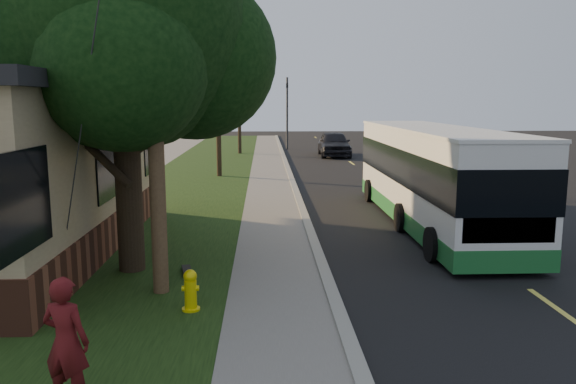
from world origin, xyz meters
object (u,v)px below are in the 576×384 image
(leafy_tree, at_px, (125,31))
(utility_pole, at_px, (152,50))
(distant_car, at_px, (334,144))
(fire_hydrant, at_px, (191,290))
(bare_tree_far, at_px, (239,126))
(bare_tree_near, at_px, (219,134))
(skateboard_main, at_px, (187,270))
(traffic_signal, at_px, (287,108))
(transit_bus, at_px, (432,173))
(skateboarder, at_px, (66,342))

(leafy_tree, bearing_deg, utility_pole, -62.40)
(distant_car, bearing_deg, fire_hydrant, -100.53)
(utility_pole, distance_m, bare_tree_far, 29.13)
(leafy_tree, distance_m, distant_car, 27.21)
(bare_tree_near, distance_m, distant_car, 12.59)
(distant_car, bearing_deg, bare_tree_far, 167.66)
(leafy_tree, relative_size, skateboard_main, 10.09)
(leafy_tree, bearing_deg, fire_hydrant, -59.33)
(traffic_signal, xyz_separation_m, transit_bus, (3.26, -27.02, -1.59))
(leafy_tree, relative_size, skateboarder, 4.81)
(transit_bus, relative_size, skateboarder, 6.72)
(fire_hydrant, relative_size, skateboard_main, 0.96)
(utility_pole, height_order, distant_car, utility_pole)
(utility_pole, xyz_separation_m, leafy_tree, (-0.87, 1.66, 0.54))
(transit_bus, xyz_separation_m, distant_car, (-0.30, 21.43, -0.72))
(fire_hydrant, distance_m, leafy_tree, 5.65)
(leafy_tree, bearing_deg, distant_car, 73.50)
(bare_tree_near, bearing_deg, fire_hydrant, -87.14)
(utility_pole, distance_m, distant_car, 28.49)
(transit_bus, bearing_deg, bare_tree_near, 123.38)
(bare_tree_near, height_order, traffic_signal, traffic_signal)
(bare_tree_near, distance_m, traffic_signal, 16.52)
(bare_tree_far, distance_m, skateboard_main, 27.86)
(bare_tree_far, xyz_separation_m, transit_bus, (6.76, -23.02, -0.43))
(skateboarder, bearing_deg, bare_tree_near, -75.55)
(fire_hydrant, distance_m, skateboard_main, 2.26)
(bare_tree_near, distance_m, bare_tree_far, 12.01)
(fire_hydrant, distance_m, traffic_signal, 34.25)
(utility_pole, bearing_deg, leafy_tree, 117.60)
(fire_hydrant, bearing_deg, distant_car, 77.96)
(fire_hydrant, height_order, skateboard_main, fire_hydrant)
(bare_tree_near, bearing_deg, utility_pole, -89.34)
(bare_tree_near, relative_size, skateboard_main, 5.57)
(traffic_signal, distance_m, skateboard_main, 32.13)
(skateboard_main, bearing_deg, fire_hydrant, -80.55)
(distant_car, bearing_deg, bare_tree_near, -122.26)
(fire_hydrant, relative_size, bare_tree_near, 0.17)
(distant_car, bearing_deg, skateboarder, -101.25)
(bare_tree_far, bearing_deg, utility_pole, -90.60)
(fire_hydrant, distance_m, skateboarder, 3.30)
(fire_hydrant, height_order, bare_tree_near, bare_tree_near)
(skateboard_main, distance_m, distant_car, 26.99)
(skateboard_main, bearing_deg, transit_bus, 35.33)
(bare_tree_far, height_order, skateboard_main, bare_tree_far)
(fire_hydrant, height_order, leafy_tree, leafy_tree)
(traffic_signal, bearing_deg, skateboard_main, -96.22)
(skateboard_main, xyz_separation_m, distant_car, (6.43, 26.20, 0.73))
(fire_hydrant, xyz_separation_m, traffic_signal, (3.10, 34.00, 2.73))
(transit_bus, distance_m, distant_car, 21.44)
(distant_car, bearing_deg, leafy_tree, -104.99)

